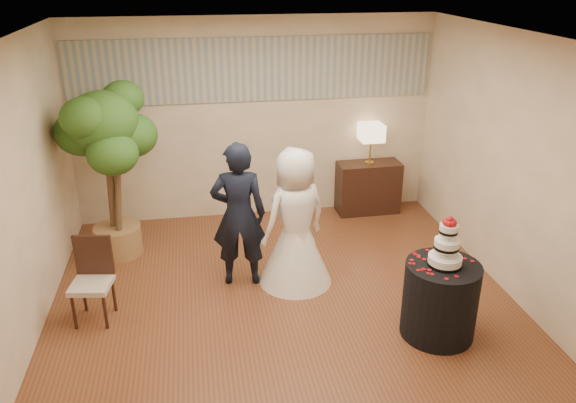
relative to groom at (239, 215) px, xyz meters
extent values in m
cube|color=brown|center=(0.42, -0.59, -0.84)|extent=(5.00, 5.00, 0.00)
cube|color=white|center=(0.42, -0.59, 1.96)|extent=(5.00, 5.00, 0.00)
cube|color=beige|center=(0.42, 1.91, 0.56)|extent=(5.00, 0.06, 2.80)
cube|color=beige|center=(0.42, -3.09, 0.56)|extent=(5.00, 0.06, 2.80)
cube|color=beige|center=(-2.08, -0.59, 0.56)|extent=(0.06, 5.00, 2.80)
cube|color=beige|center=(2.92, -0.59, 0.56)|extent=(0.06, 5.00, 2.80)
cube|color=#999B90|center=(0.42, 1.89, 1.26)|extent=(4.90, 0.02, 0.85)
imported|color=black|center=(0.00, 0.00, 0.00)|extent=(0.65, 0.47, 1.69)
imported|color=white|center=(0.62, -0.10, -0.04)|extent=(1.11, 1.11, 1.61)
cylinder|color=black|center=(1.83, -1.33, -0.46)|extent=(0.84, 0.84, 0.78)
cube|color=black|center=(2.04, 1.67, -0.47)|extent=(0.91, 0.41, 0.75)
camera|label=1|loc=(-0.43, -5.67, 2.59)|focal=35.00mm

